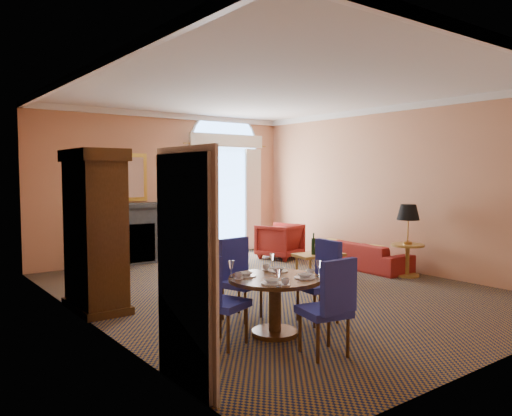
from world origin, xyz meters
TOP-DOWN VIEW (x-y plane):
  - ground at (0.00, 0.00)m, footprint 7.50×7.50m
  - room_envelope at (-0.03, 0.67)m, footprint 6.04×7.52m
  - armoire at (-2.72, 0.56)m, footprint 0.63×1.12m
  - dining_table at (-1.43, -1.77)m, footprint 1.08×1.08m
  - dining_chair_north at (-1.35, -0.90)m, footprint 0.58×0.58m
  - dining_chair_south at (-1.43, -2.67)m, footprint 0.54×0.54m
  - dining_chair_east at (-0.58, -1.69)m, footprint 0.52×0.51m
  - dining_chair_west at (-2.20, -1.69)m, footprint 0.59×0.59m
  - sofa at (2.55, 0.26)m, footprint 0.77×1.83m
  - armchair at (1.98, 2.26)m, footprint 1.05×1.06m
  - coffee_table at (1.19, 0.21)m, footprint 0.95×0.62m
  - side_table at (2.60, -0.65)m, footprint 0.60×0.60m

SIDE VIEW (x-z plane):
  - ground at x=0.00m, z-range 0.00..0.00m
  - sofa at x=2.55m, z-range 0.00..0.53m
  - armchair at x=1.98m, z-range 0.00..0.77m
  - coffee_table at x=1.19m, z-range 0.01..0.84m
  - dining_table at x=-1.43m, z-range 0.07..0.96m
  - dining_chair_north at x=-1.35m, z-range 0.07..1.10m
  - dining_chair_south at x=-1.43m, z-range 0.07..1.10m
  - dining_chair_east at x=-0.58m, z-range 0.07..1.10m
  - dining_chair_west at x=-2.20m, z-range 0.07..1.10m
  - side_table at x=2.60m, z-range 0.20..1.49m
  - armoire at x=-2.72m, z-range -0.04..2.17m
  - room_envelope at x=-0.03m, z-range 0.78..4.23m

